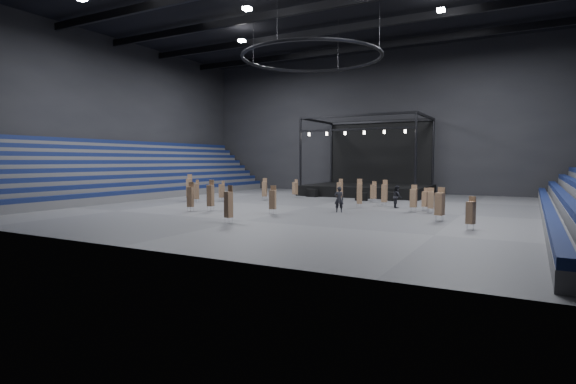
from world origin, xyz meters
The scene contains 32 objects.
floor centered at (0.00, 0.00, 0.00)m, with size 50.00×50.00×0.00m, color #424144.
wall_back centered at (0.00, 21.00, 9.00)m, with size 50.00×0.20×18.00m, color black.
wall_front centered at (0.00, -21.00, 9.00)m, with size 50.00×0.20×18.00m, color black.
wall_left centered at (-25.00, 0.00, 9.00)m, with size 0.20×42.00×18.00m, color black.
bleachers_left centered at (-22.94, 0.00, 1.73)m, with size 7.20×40.00×6.40m.
stage centered at (0.00, 16.24, 1.45)m, with size 14.00×10.00×9.20m.
truss_ring centered at (0.00, 0.00, 13.00)m, with size 12.30×12.30×5.15m.
roof_girders centered at (0.00, 0.00, 17.20)m, with size 49.00×30.35×0.70m.
floodlights centered at (0.00, -4.00, 16.60)m, with size 28.60×16.60×0.25m.
flight_case_left centered at (-4.68, 10.01, 0.44)m, with size 1.31×0.66×0.88m, color black.
flight_case_mid centered at (1.87, 8.01, 0.41)m, with size 1.22×0.61×0.81m, color black.
flight_case_right centered at (4.35, 9.29, 0.45)m, with size 1.35×0.67×0.90m, color black.
chair_stack_0 centered at (8.91, 0.16, 1.15)m, with size 0.49×0.49×2.17m.
chair_stack_1 centered at (-5.79, 8.01, 1.08)m, with size 0.58×0.58×2.02m.
chair_stack_2 centered at (11.73, -4.53, 1.22)m, with size 0.63×0.63×2.30m.
chair_stack_3 centered at (-13.41, -0.60, 1.38)m, with size 0.63×0.63×2.70m.
chair_stack_4 centered at (-0.32, -11.88, 1.26)m, with size 0.51×0.51×2.48m.
chair_stack_5 centered at (10.24, 0.24, 1.05)m, with size 0.49×0.49×1.98m.
chair_stack_6 centered at (4.09, 1.11, 1.28)m, with size 0.57×0.57×2.52m.
chair_stack_7 centered at (14.00, -7.50, 1.05)m, with size 0.55×0.55×1.99m.
chair_stack_8 centered at (-11.54, -1.78, 1.15)m, with size 0.51×0.51×2.24m.
chair_stack_9 centered at (-0.29, -6.23, 1.15)m, with size 0.55×0.55×2.19m.
chair_stack_10 centered at (-10.32, 0.72, 1.09)m, with size 0.58×0.58×2.05m.
chair_stack_11 centered at (-5.89, -6.71, 1.29)m, with size 0.49×0.49×2.53m.
chair_stack_12 centered at (3.54, 6.72, 1.10)m, with size 0.52×0.52×2.07m.
chair_stack_13 centered at (5.54, 3.63, 1.22)m, with size 0.45×0.45×2.37m.
chair_stack_14 centered at (-7.05, -7.82, 1.21)m, with size 0.53×0.53×2.37m.
chair_stack_15 centered at (0.21, 6.25, 1.18)m, with size 0.52×0.52×2.27m.
chair_stack_16 centered at (9.57, 1.42, 1.01)m, with size 0.53×0.53×1.88m.
chair_stack_17 centered at (-7.27, 3.97, 1.18)m, with size 0.57×0.57×2.28m.
man_center centered at (3.73, -2.71, 1.02)m, with size 0.75×0.49×2.05m, color black.
crew_member centered at (6.94, 2.69, 0.98)m, with size 0.95×0.74×1.96m, color black.
Camera 1 is at (17.06, -35.74, 4.08)m, focal length 28.00 mm.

